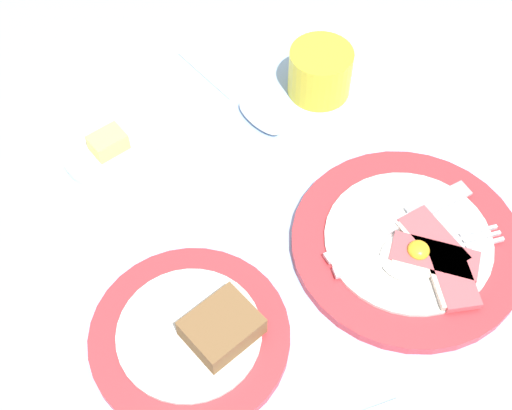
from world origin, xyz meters
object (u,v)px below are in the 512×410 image
Objects in this scene: breakfast_plate at (410,245)px; bread_plate at (194,335)px; teaspoon_by_saucer at (245,105)px; butter_dish at (110,150)px; sugar_cup at (320,71)px.

bread_plate reaches higher than breakfast_plate.
breakfast_plate reaches higher than teaspoon_by_saucer.
breakfast_plate and butter_dish have the same top height.
breakfast_plate is 1.25× the size of bread_plate.
sugar_cup is at bearing -4.22° from butter_dish.
teaspoon_by_saucer is (-0.06, 0.26, -0.00)m from breakfast_plate.
bread_plate is 2.53× the size of sugar_cup.
bread_plate is at bearing -139.17° from sugar_cup.
bread_plate is at bearing -48.60° from teaspoon_by_saucer.
breakfast_plate is 2.24× the size of butter_dish.
breakfast_plate is 0.36m from butter_dish.
breakfast_plate is 0.27m from teaspoon_by_saucer.
sugar_cup reaches higher than bread_plate.
teaspoon_by_saucer is at bearing -2.04° from butter_dish.
butter_dish is (-0.27, 0.02, -0.03)m from sugar_cup.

